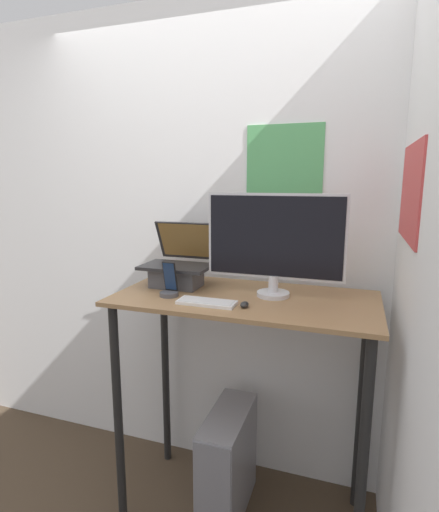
% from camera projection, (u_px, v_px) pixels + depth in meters
% --- Properties ---
extents(wall_back, '(6.00, 0.06, 2.60)m').
position_uv_depth(wall_back, '(264.00, 250.00, 2.15)').
color(wall_back, silver).
rests_on(wall_back, ground_plane).
extents(wall_side_right, '(0.06, 6.00, 2.60)m').
position_uv_depth(wall_side_right, '(421.00, 295.00, 1.30)').
color(wall_side_right, silver).
rests_on(wall_side_right, ground_plane).
extents(desk, '(1.18, 0.60, 1.15)m').
position_uv_depth(desk, '(244.00, 340.00, 1.86)').
color(desk, '#936D47').
rests_on(desk, ground_plane).
extents(laptop, '(0.34, 0.31, 0.31)m').
position_uv_depth(laptop, '(178.00, 269.00, 1.99)').
color(laptop, '#4C4C51').
rests_on(laptop, desk).
extents(monitor, '(0.62, 0.15, 0.47)m').
position_uv_depth(monitor, '(275.00, 242.00, 1.78)').
color(monitor, silver).
rests_on(monitor, desk).
extents(keyboard, '(0.25, 0.10, 0.02)m').
position_uv_depth(keyboard, '(207.00, 302.00, 1.71)').
color(keyboard, white).
rests_on(keyboard, desk).
extents(mouse, '(0.03, 0.05, 0.02)m').
position_uv_depth(mouse, '(244.00, 305.00, 1.66)').
color(mouse, '#262626').
rests_on(mouse, desk).
extents(cell_phone, '(0.09, 0.09, 0.16)m').
position_uv_depth(cell_phone, '(169.00, 288.00, 1.82)').
color(cell_phone, '#4C4C51').
rests_on(cell_phone, desk).
extents(computer_tower, '(0.18, 0.47, 0.54)m').
position_uv_depth(computer_tower, '(228.00, 463.00, 2.01)').
color(computer_tower, gray).
rests_on(computer_tower, ground_plane).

